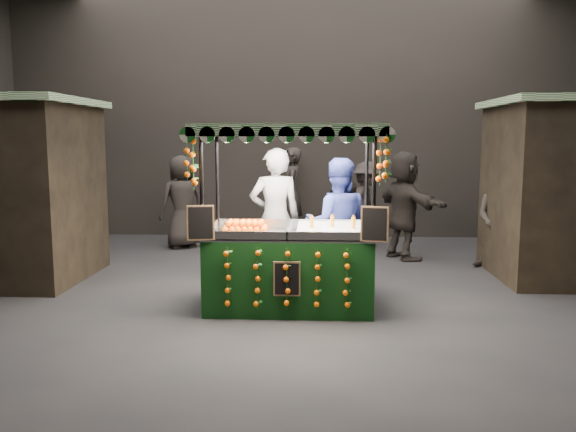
{
  "coord_description": "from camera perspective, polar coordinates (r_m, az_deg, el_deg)",
  "views": [
    {
      "loc": [
        0.37,
        -7.16,
        2.03
      ],
      "look_at": [
        -0.0,
        0.15,
        1.06
      ],
      "focal_mm": 36.54,
      "sensor_mm": 36.0,
      "label": 1
    }
  ],
  "objects": [
    {
      "name": "ground",
      "position": [
        7.45,
        -0.03,
        -8.27
      ],
      "size": [
        12.0,
        12.0,
        0.0
      ],
      "primitive_type": "plane",
      "color": "black",
      "rests_on": "ground"
    },
    {
      "name": "market_hall",
      "position": [
        7.3,
        -0.03,
        18.21
      ],
      "size": [
        12.1,
        10.1,
        5.05
      ],
      "color": "black",
      "rests_on": "ground"
    },
    {
      "name": "juice_stall",
      "position": [
        7.01,
        0.22,
        -3.58
      ],
      "size": [
        2.27,
        1.33,
        2.2
      ],
      "color": "black",
      "rests_on": "ground"
    },
    {
      "name": "vendor_grey",
      "position": [
        8.02,
        -1.27,
        -0.19
      ],
      "size": [
        0.78,
        0.6,
        1.91
      ],
      "rotation": [
        0.0,
        0.0,
        3.37
      ],
      "color": "gray",
      "rests_on": "ground"
    },
    {
      "name": "vendor_blue",
      "position": [
        7.79,
        4.83,
        -0.91
      ],
      "size": [
        0.87,
        0.68,
        1.78
      ],
      "rotation": [
        0.0,
        0.0,
        3.14
      ],
      "color": "navy",
      "rests_on": "ground"
    },
    {
      "name": "shopper_0",
      "position": [
        9.8,
        -19.66,
        -0.0
      ],
      "size": [
        0.62,
        0.42,
        1.64
      ],
      "rotation": [
        0.0,
        0.0,
        -0.05
      ],
      "color": "black",
      "rests_on": "ground"
    },
    {
      "name": "shopper_1",
      "position": [
        9.67,
        19.93,
        -0.28
      ],
      "size": [
        0.95,
        0.86,
        1.58
      ],
      "rotation": [
        0.0,
        0.0,
        -0.42
      ],
      "color": "#282421",
      "rests_on": "ground"
    },
    {
      "name": "shopper_2",
      "position": [
        11.54,
        5.76,
        1.2
      ],
      "size": [
        0.97,
        0.65,
        1.53
      ],
      "rotation": [
        0.0,
        0.0,
        2.81
      ],
      "color": "#2E2A25",
      "rests_on": "ground"
    },
    {
      "name": "shopper_3",
      "position": [
        11.04,
        7.64,
        1.1
      ],
      "size": [
        0.96,
        1.2,
        1.61
      ],
      "rotation": [
        0.0,
        0.0,
        1.16
      ],
      "color": "#2B2423",
      "rests_on": "ground"
    },
    {
      "name": "shopper_4",
      "position": [
        11.09,
        -10.26,
        1.38
      ],
      "size": [
        1.01,
        0.94,
        1.73
      ],
      "rotation": [
        0.0,
        0.0,
        3.78
      ],
      "color": "black",
      "rests_on": "ground"
    },
    {
      "name": "shopper_5",
      "position": [
        10.07,
        11.23,
        1.03
      ],
      "size": [
        1.24,
        1.76,
        1.83
      ],
      "rotation": [
        0.0,
        0.0,
        2.03
      ],
      "color": "#282421",
      "rests_on": "ground"
    },
    {
      "name": "shopper_6",
      "position": [
        11.83,
        0.29,
        2.18
      ],
      "size": [
        0.49,
        0.71,
        1.86
      ],
      "rotation": [
        0.0,
        0.0,
        -1.5
      ],
      "color": "#2B2623",
      "rests_on": "ground"
    }
  ]
}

